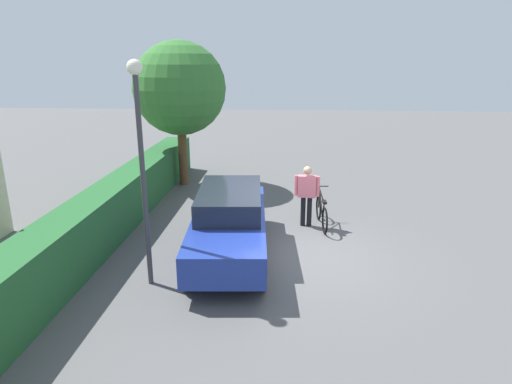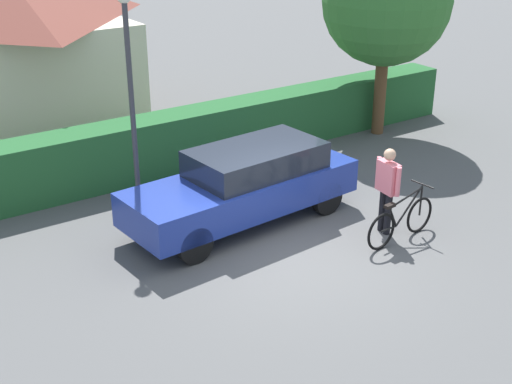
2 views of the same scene
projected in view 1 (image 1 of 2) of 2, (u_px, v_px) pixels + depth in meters
ground_plane at (295, 256)px, 10.14m from camera, size 60.00×60.00×0.00m
hedge_row at (94, 224)px, 10.28m from camera, size 16.43×0.90×1.30m
parked_car_near at (230, 221)px, 10.08m from camera, size 4.70×1.94×1.47m
bicycle at (322, 212)px, 11.85m from camera, size 1.76×0.50×0.98m
person_rider at (307, 191)px, 11.71m from camera, size 0.25×0.66×1.65m
street_lamp at (141, 147)px, 8.11m from camera, size 0.28×0.28×4.35m
tree_kerbside at (180, 89)px, 14.99m from camera, size 3.17×3.17×4.97m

